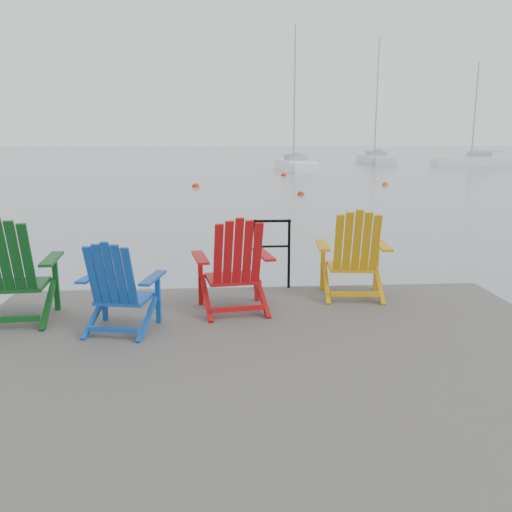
{
  "coord_description": "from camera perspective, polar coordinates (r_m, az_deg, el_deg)",
  "views": [
    {
      "loc": [
        -0.42,
        -4.34,
        2.4
      ],
      "look_at": [
        0.07,
        2.81,
        0.85
      ],
      "focal_mm": 38.0,
      "sensor_mm": 36.0,
      "label": 1
    }
  ],
  "objects": [
    {
      "name": "ground",
      "position": [
        4.98,
        1.5,
        -16.61
      ],
      "size": [
        400.0,
        400.0,
        0.0
      ],
      "primitive_type": "plane",
      "color": "slate",
      "rests_on": "ground"
    },
    {
      "name": "dock",
      "position": [
        4.82,
        1.53,
        -12.98
      ],
      "size": [
        6.0,
        5.0,
        1.4
      ],
      "color": "#2F2C29",
      "rests_on": "ground"
    },
    {
      "name": "handrail",
      "position": [
        6.96,
        1.7,
        0.94
      ],
      "size": [
        0.48,
        0.04,
        0.9
      ],
      "color": "black",
      "rests_on": "dock"
    },
    {
      "name": "chair_green",
      "position": [
        6.18,
        -24.34,
        -1.36
      ],
      "size": [
        0.95,
        0.89,
        1.12
      ],
      "rotation": [
        0.0,
        0.0,
        0.08
      ],
      "color": "#0B4014",
      "rests_on": "dock"
    },
    {
      "name": "chair_blue",
      "position": [
        5.54,
        -14.23,
        -3.07
      ],
      "size": [
        0.85,
        0.8,
        0.94
      ],
      "rotation": [
        0.0,
        0.0,
        -0.2
      ],
      "color": "#0E4199",
      "rests_on": "dock"
    },
    {
      "name": "chair_red",
      "position": [
        5.98,
        -2.3,
        -0.93
      ],
      "size": [
        0.94,
        0.89,
        1.07
      ],
      "rotation": [
        0.0,
        0.0,
        0.15
      ],
      "color": "#A20B0D",
      "rests_on": "dock"
    },
    {
      "name": "chair_yellow",
      "position": [
        6.64,
        10.27,
        0.26
      ],
      "size": [
        0.93,
        0.87,
        1.08
      ],
      "rotation": [
        0.0,
        0.0,
        -0.11
      ],
      "color": "#C4890A",
      "rests_on": "dock"
    },
    {
      "name": "sailboat_near",
      "position": [
        43.96,
        4.07,
        9.48
      ],
      "size": [
        2.37,
        8.2,
        11.28
      ],
      "rotation": [
        0.0,
        0.0,
        0.03
      ],
      "color": "white",
      "rests_on": "ground"
    },
    {
      "name": "sailboat_mid",
      "position": [
        57.66,
        12.41,
        9.86
      ],
      "size": [
        3.3,
        9.43,
        12.64
      ],
      "rotation": [
        0.0,
        0.0,
        -0.1
      ],
      "color": "silver",
      "rests_on": "ground"
    },
    {
      "name": "sailboat_far",
      "position": [
        55.89,
        22.06,
        9.2
      ],
      "size": [
        7.01,
        3.51,
        9.58
      ],
      "rotation": [
        0.0,
        0.0,
        1.3
      ],
      "color": "white",
      "rests_on": "ground"
    },
    {
      "name": "buoy_a",
      "position": [
        24.03,
        4.73,
        6.41
      ],
      "size": [
        0.34,
        0.34,
        0.34
      ],
      "primitive_type": "sphere",
      "color": "#B9200A",
      "rests_on": "ground"
    },
    {
      "name": "buoy_b",
      "position": [
        28.23,
        -6.36,
        7.23
      ],
      "size": [
        0.4,
        0.4,
        0.4
      ],
      "primitive_type": "sphere",
      "color": "red",
      "rests_on": "ground"
    },
    {
      "name": "buoy_c",
      "position": [
        29.9,
        13.44,
        7.24
      ],
      "size": [
        0.35,
        0.35,
        0.35
      ],
      "primitive_type": "sphere",
      "color": "#E0450D",
      "rests_on": "ground"
    },
    {
      "name": "buoy_d",
      "position": [
        36.81,
        2.94,
        8.42
      ],
      "size": [
        0.4,
        0.4,
        0.4
      ],
      "primitive_type": "sphere",
      "color": "red",
      "rests_on": "ground"
    }
  ]
}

